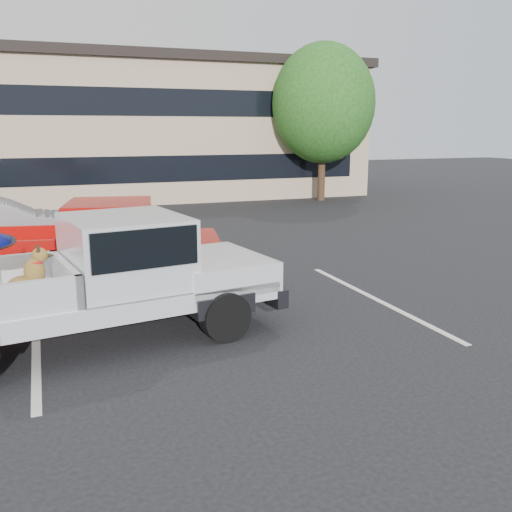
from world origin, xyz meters
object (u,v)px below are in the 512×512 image
(tree_back, at_px, (206,105))
(red_pickup, at_px, (103,243))
(tree_right, at_px, (323,104))
(silver_pickup, at_px, (111,272))

(tree_back, height_order, red_pickup, tree_back)
(tree_right, xyz_separation_m, silver_pickup, (-10.87, -14.32, -3.16))
(red_pickup, bearing_deg, silver_pickup, -82.04)
(tree_right, relative_size, silver_pickup, 1.14)
(silver_pickup, bearing_deg, tree_right, 43.93)
(tree_right, height_order, tree_back, tree_back)
(silver_pickup, distance_m, red_pickup, 2.76)
(tree_back, bearing_deg, red_pickup, -111.48)
(tree_right, bearing_deg, silver_pickup, -127.19)
(silver_pickup, height_order, red_pickup, silver_pickup)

